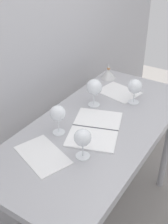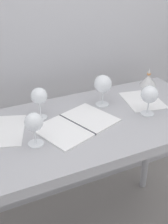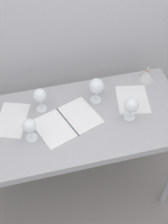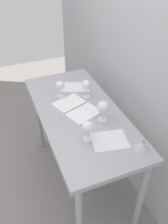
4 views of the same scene
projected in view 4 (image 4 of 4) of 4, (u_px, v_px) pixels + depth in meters
ground_plane at (81, 179)px, 2.54m from camera, size 6.00×6.00×0.00m
back_wall at (137, 57)px, 1.89m from camera, size 3.80×0.04×2.60m
steel_counter at (80, 121)px, 2.05m from camera, size 1.40×0.65×0.90m
wine_glass_far_left at (86, 85)px, 2.10m from camera, size 0.08×0.08×0.17m
wine_glass_near_right at (88, 128)px, 1.66m from camera, size 0.09×0.09×0.16m
wine_glass_far_right at (103, 107)px, 1.83m from camera, size 0.10×0.10×0.17m
wine_glass_near_left at (60, 86)px, 2.11m from camera, size 0.08×0.08×0.15m
open_notebook at (76, 108)px, 2.02m from camera, size 0.44×0.37×0.01m
tasting_sheet_upper at (110, 140)px, 1.72m from camera, size 0.24×0.29×0.00m
tasting_sheet_lower at (74, 87)px, 2.29m from camera, size 0.26×0.32×0.00m
decanter_funnel at (143, 145)px, 1.63m from camera, size 0.11×0.11×0.12m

